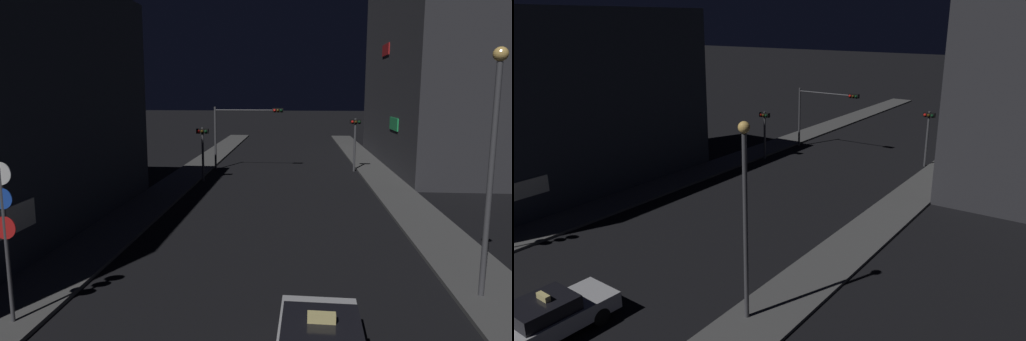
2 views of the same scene
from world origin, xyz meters
TOP-DOWN VIEW (x-y plane):
  - sidewalk_left at (-6.77, 30.49)m, footprint 2.49×64.99m
  - sidewalk_right at (6.77, 30.49)m, footprint 2.49×64.99m
  - building_facade_left at (-11.84, 16.87)m, footprint 7.74×19.99m
  - taxi at (1.47, 8.19)m, footprint 1.92×4.50m
  - traffic_light_overhead at (-3.13, 35.00)m, footprint 5.25×0.41m
  - traffic_light_left_kerb at (-5.27, 30.06)m, footprint 0.80×0.42m
  - traffic_light_right_kerb at (5.27, 35.02)m, footprint 0.80×0.41m
  - street_lamp_near_block at (6.30, 12.68)m, footprint 0.39×0.39m

SIDE VIEW (x-z plane):
  - sidewalk_left at x=-6.77m, z-range 0.00..0.14m
  - sidewalk_right at x=6.77m, z-range 0.00..0.14m
  - taxi at x=1.47m, z-range -0.07..1.55m
  - traffic_light_left_kerb at x=-5.27m, z-range 0.79..4.41m
  - traffic_light_right_kerb at x=5.27m, z-range 0.84..4.83m
  - traffic_light_overhead at x=-3.13m, z-range 1.16..5.97m
  - street_lamp_near_block at x=6.30m, z-range 0.87..7.85m
  - building_facade_left at x=-11.84m, z-range 0.00..10.81m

